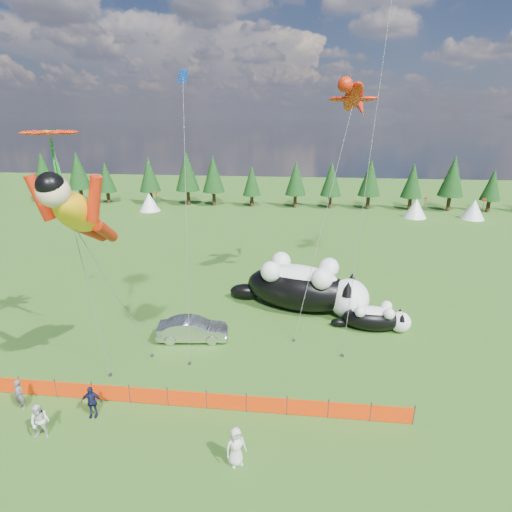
{
  "coord_description": "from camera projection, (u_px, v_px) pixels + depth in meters",
  "views": [
    {
      "loc": [
        5.27,
        -19.05,
        13.88
      ],
      "look_at": [
        2.7,
        4.0,
        5.78
      ],
      "focal_mm": 28.0,
      "sensor_mm": 36.0,
      "label": 1
    }
  ],
  "objects": [
    {
      "name": "ground",
      "position": [
        202.0,
        371.0,
        23.0
      ],
      "size": [
        160.0,
        160.0,
        0.0
      ],
      "primitive_type": "plane",
      "color": "#0F3B0A",
      "rests_on": "ground"
    },
    {
      "name": "safety_fence",
      "position": [
        187.0,
        399.0,
        20.02
      ],
      "size": [
        22.06,
        0.06,
        1.1
      ],
      "color": "#262626",
      "rests_on": "ground"
    },
    {
      "name": "tree_line",
      "position": [
        268.0,
        182.0,
        63.91
      ],
      "size": [
        90.0,
        4.0,
        8.0
      ],
      "primitive_type": null,
      "color": "black",
      "rests_on": "ground"
    },
    {
      "name": "festival_tents",
      "position": [
        339.0,
        206.0,
        58.93
      ],
      "size": [
        50.0,
        3.2,
        2.8
      ],
      "primitive_type": null,
      "color": "white",
      "rests_on": "ground"
    },
    {
      "name": "cat_large",
      "position": [
        304.0,
        286.0,
        29.92
      ],
      "size": [
        10.68,
        5.83,
        3.92
      ],
      "rotation": [
        0.0,
        0.0,
        -0.27
      ],
      "color": "black",
      "rests_on": "ground"
    },
    {
      "name": "cat_small",
      "position": [
        376.0,
        317.0,
        27.27
      ],
      "size": [
        5.34,
        2.07,
        1.93
      ],
      "rotation": [
        0.0,
        0.0,
        -0.05
      ],
      "color": "black",
      "rests_on": "ground"
    },
    {
      "name": "car",
      "position": [
        193.0,
        330.0,
        26.05
      ],
      "size": [
        4.73,
        2.15,
        1.51
      ],
      "primitive_type": "imported",
      "rotation": [
        0.0,
        0.0,
        1.7
      ],
      "color": "silver",
      "rests_on": "ground"
    },
    {
      "name": "spectator_a",
      "position": [
        19.0,
        395.0,
        19.82
      ],
      "size": [
        0.68,
        0.53,
        1.64
      ],
      "primitive_type": "imported",
      "rotation": [
        0.0,
        0.0,
        -0.27
      ],
      "color": "#57585C",
      "rests_on": "ground"
    },
    {
      "name": "spectator_b",
      "position": [
        40.0,
        422.0,
        17.97
      ],
      "size": [
        0.93,
        0.63,
        1.79
      ],
      "primitive_type": "imported",
      "rotation": [
        0.0,
        0.0,
        0.14
      ],
      "color": "silver",
      "rests_on": "ground"
    },
    {
      "name": "spectator_c",
      "position": [
        91.0,
        402.0,
        19.31
      ],
      "size": [
        1.05,
        0.65,
        1.69
      ],
      "primitive_type": "imported",
      "rotation": [
        0.0,
        0.0,
        0.15
      ],
      "color": "#131736",
      "rests_on": "ground"
    },
    {
      "name": "spectator_e",
      "position": [
        236.0,
        446.0,
        16.6
      ],
      "size": [
        1.07,
        0.97,
        1.83
      ],
      "primitive_type": "imported",
      "rotation": [
        0.0,
        0.0,
        0.56
      ],
      "color": "silver",
      "rests_on": "ground"
    },
    {
      "name": "superhero_kite",
      "position": [
        78.0,
        213.0,
        18.0
      ],
      "size": [
        5.85,
        6.74,
        12.48
      ],
      "color": "#FFB90D",
      "rests_on": "ground"
    },
    {
      "name": "gecko_kite",
      "position": [
        353.0,
        97.0,
        27.9
      ],
      "size": [
        5.33,
        11.08,
        17.46
      ],
      "color": "red",
      "rests_on": "ground"
    },
    {
      "name": "flower_kite",
      "position": [
        50.0,
        136.0,
        20.1
      ],
      "size": [
        4.09,
        3.43,
        13.35
      ],
      "color": "red",
      "rests_on": "ground"
    },
    {
      "name": "diamond_kite_a",
      "position": [
        183.0,
        93.0,
        22.52
      ],
      "size": [
        1.1,
        4.81,
        16.91
      ],
      "color": "blue",
      "rests_on": "ground"
    }
  ]
}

